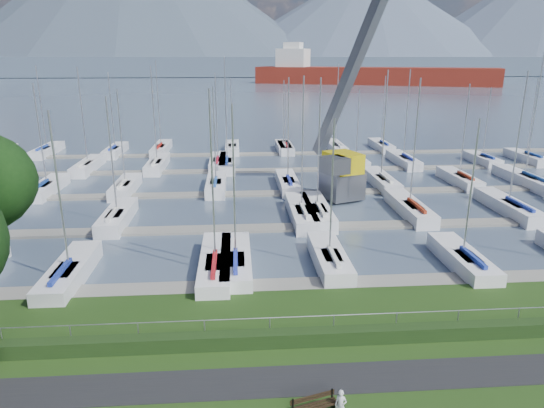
{
  "coord_description": "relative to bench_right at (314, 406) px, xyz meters",
  "views": [
    {
      "loc": [
        -2.36,
        -19.75,
        12.77
      ],
      "look_at": [
        0.0,
        12.0,
        3.0
      ],
      "focal_mm": 32.0,
      "sensor_mm": 36.0,
      "label": 1
    }
  ],
  "objects": [
    {
      "name": "sailboat_fleet",
      "position": [
        -2.34,
        33.39,
        4.92
      ],
      "size": [
        75.68,
        50.39,
        13.54
      ],
      "color": "silver",
      "rests_on": "water"
    },
    {
      "name": "fence",
      "position": [
        -0.29,
        5.04,
        0.78
      ],
      "size": [
        80.0,
        0.04,
        0.04
      ],
      "primitive_type": "cylinder",
      "rotation": [
        0.0,
        1.57,
        0.0
      ],
      "color": "gray",
      "rests_on": "grass"
    },
    {
      "name": "bench_right",
      "position": [
        0.0,
        0.0,
        0.0
      ],
      "size": [
        1.84,
        0.92,
        0.85
      ],
      "rotation": [
        0.0,
        0.0,
        0.29
      ],
      "color": "black",
      "rests_on": "grass"
    },
    {
      "name": "hedge",
      "position": [
        -0.29,
        4.64,
        -0.07
      ],
      "size": [
        80.0,
        0.7,
        0.7
      ],
      "primitive_type": "cube",
      "color": "#1C3112",
      "rests_on": "grass"
    },
    {
      "name": "water",
      "position": [
        -0.29,
        265.04,
        -0.82
      ],
      "size": [
        800.0,
        540.0,
        0.2
      ],
      "primitive_type": "cube",
      "color": "#49586B"
    },
    {
      "name": "mountains",
      "position": [
        7.06,
        409.66,
        46.26
      ],
      "size": [
        1190.0,
        360.0,
        115.0
      ],
      "color": "#49536B",
      "rests_on": "water"
    },
    {
      "name": "foothill",
      "position": [
        -0.29,
        335.04,
        5.58
      ],
      "size": [
        900.0,
        80.0,
        12.0
      ],
      "primitive_type": "cube",
      "color": "#49596B",
      "rests_on": "water"
    },
    {
      "name": "crane",
      "position": [
        7.64,
        29.98,
        4.91
      ],
      "size": [
        7.57,
        12.98,
        22.35
      ],
      "rotation": [
        0.0,
        0.0,
        0.35
      ],
      "color": "slate",
      "rests_on": "water"
    },
    {
      "name": "person",
      "position": [
        0.97,
        -0.08,
        0.19
      ],
      "size": [
        0.52,
        0.44,
        1.21
      ],
      "primitive_type": "imported",
      "rotation": [
        0.0,
        0.0,
        -0.41
      ],
      "color": "silver",
      "rests_on": "grass"
    },
    {
      "name": "docks",
      "position": [
        -0.29,
        31.04,
        -0.64
      ],
      "size": [
        90.0,
        41.6,
        0.25
      ],
      "color": "slate",
      "rests_on": "water"
    },
    {
      "name": "path",
      "position": [
        -0.29,
        2.04,
        -0.41
      ],
      "size": [
        160.0,
        2.0,
        0.04
      ],
      "primitive_type": "cube",
      "color": "black",
      "rests_on": "grass"
    },
    {
      "name": "cargo_ship_mid",
      "position": [
        58.21,
        218.99,
        3.02
      ],
      "size": [
        110.22,
        58.07,
        21.5
      ],
      "rotation": [
        0.0,
        0.0,
        -0.38
      ],
      "color": "maroon",
      "rests_on": "water"
    }
  ]
}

